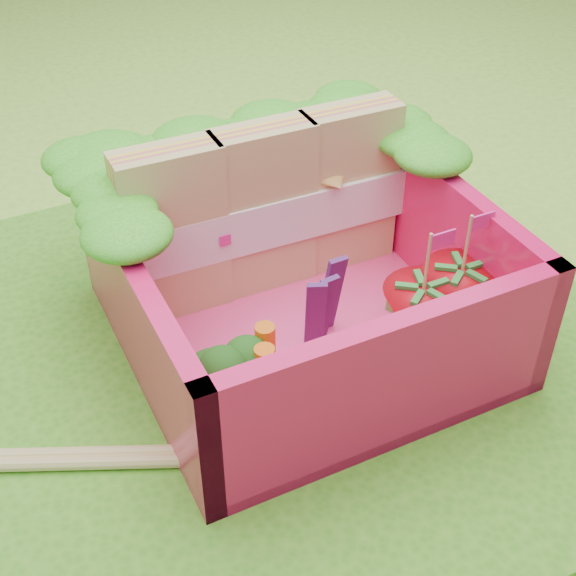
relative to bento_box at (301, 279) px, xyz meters
The scene contains 13 objects.
ground 0.33m from the bento_box, 163.51° to the left, with size 14.00×14.00×0.00m, color #7CC537.
placemat 0.31m from the bento_box, 163.51° to the left, with size 2.60×2.60×0.03m, color #479C23.
bento_floor 0.25m from the bento_box, 135.00° to the left, with size 1.30×1.30×0.05m, color #FF418B.
bento_box is the anchor object (origin of this frame).
lettuce_ruffle 0.58m from the bento_box, 90.00° to the left, with size 1.43×0.83×0.11m.
sandwich_stack 0.34m from the bento_box, 89.21° to the left, with size 1.25×0.20×0.69m.
broccoli 0.54m from the bento_box, 143.14° to the right, with size 0.34×0.34×0.26m.
carrot_sticks 0.42m from the bento_box, 133.62° to the right, with size 0.12×0.16×0.29m.
purple_wedges 0.16m from the bento_box, 86.01° to the right, with size 0.19×0.13×0.38m.
strawberry_left 0.46m from the bento_box, 44.96° to the right, with size 0.29×0.29×0.53m.
strawberry_right 0.58m from the bento_box, 30.28° to the right, with size 0.29×0.29×0.53m.
snap_peas 0.45m from the bento_box, 27.52° to the right, with size 0.57×0.55×0.05m.
chopsticks 1.14m from the bento_box, behind, with size 1.87×0.88×0.05m.
Camera 1 is at (-0.96, -2.10, 2.12)m, focal length 50.00 mm.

